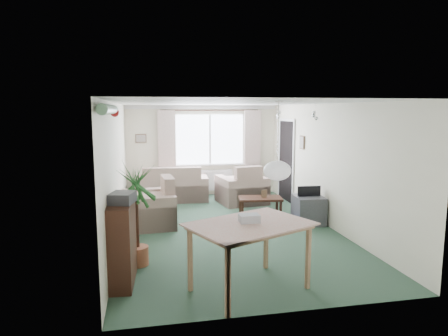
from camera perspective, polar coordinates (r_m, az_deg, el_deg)
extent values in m
plane|color=#294533|center=(7.76, 0.44, -8.75)|extent=(6.50, 6.50, 0.00)
cube|color=white|center=(10.66, -2.04, 4.12)|extent=(1.80, 0.03, 1.30)
cube|color=black|center=(10.56, -1.99, 8.26)|extent=(2.60, 0.03, 0.03)
cube|color=beige|center=(10.46, -8.18, 2.69)|extent=(0.45, 0.08, 2.00)
cube|color=beige|center=(10.83, 4.08, 2.94)|extent=(0.45, 0.08, 2.00)
cube|color=white|center=(10.76, -1.97, -1.75)|extent=(1.20, 0.10, 0.55)
cube|color=black|center=(10.17, 8.90, 0.99)|extent=(0.03, 0.95, 2.00)
sphere|color=white|center=(5.31, 7.63, -0.38)|extent=(0.36, 0.36, 0.36)
cylinder|color=#196626|center=(4.98, -16.16, 8.04)|extent=(1.60, 1.60, 0.12)
sphere|color=silver|center=(8.64, 7.77, 7.85)|extent=(0.20, 0.20, 0.20)
sphere|color=silver|center=(7.63, 12.89, 7.68)|extent=(0.20, 0.20, 0.20)
cube|color=brown|center=(10.52, -11.78, 4.17)|extent=(0.28, 0.03, 0.22)
cube|color=brown|center=(9.19, 11.10, 3.61)|extent=(0.03, 0.24, 0.30)
cube|color=beige|center=(10.20, -7.44, -2.11)|extent=(1.83, 1.04, 0.89)
cube|color=beige|center=(9.82, 2.54, -2.25)|extent=(1.22, 1.17, 0.96)
cube|color=beige|center=(8.01, -10.96, -4.76)|extent=(1.11, 1.16, 0.97)
cube|color=black|center=(8.69, 5.18, -5.52)|extent=(0.97, 0.62, 0.41)
cube|color=brown|center=(8.64, 5.73, -3.66)|extent=(0.12, 0.02, 0.16)
cube|color=black|center=(5.51, -14.36, -10.28)|extent=(0.35, 0.91, 1.09)
cube|color=#333337|center=(5.28, -14.31, -4.15)|extent=(0.36, 0.41, 0.14)
cylinder|color=#1A4E28|center=(5.98, -12.33, -6.61)|extent=(0.69, 0.69, 1.51)
cube|color=#9C6D55|center=(5.18, 3.67, -12.64)|extent=(1.62, 1.39, 0.85)
cube|color=#B3B3BE|center=(5.07, 3.62, -7.29)|extent=(0.25, 0.18, 0.12)
cube|color=#3E3E44|center=(8.27, 11.98, -5.85)|extent=(0.60, 0.65, 0.56)
cylinder|color=#214297|center=(8.19, 8.22, -7.48)|extent=(0.67, 0.67, 0.12)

